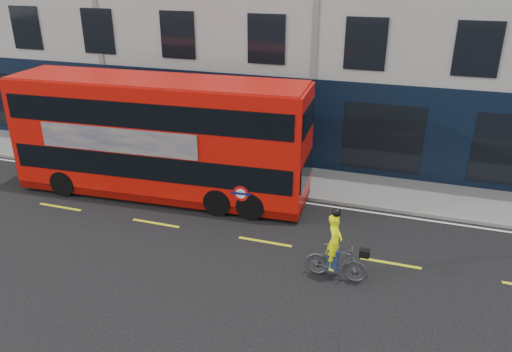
% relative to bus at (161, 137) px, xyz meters
% --- Properties ---
extents(ground, '(120.00, 120.00, 0.00)m').
position_rel_bus_xyz_m(ground, '(4.85, -3.80, -2.33)').
color(ground, black).
rests_on(ground, ground).
extents(pavement, '(60.00, 3.00, 0.12)m').
position_rel_bus_xyz_m(pavement, '(4.85, 2.70, -2.27)').
color(pavement, gray).
rests_on(pavement, ground).
extents(kerb, '(60.00, 0.12, 0.13)m').
position_rel_bus_xyz_m(kerb, '(4.85, 1.20, -2.27)').
color(kerb, gray).
rests_on(kerb, ground).
extents(road_edge_line, '(58.00, 0.10, 0.01)m').
position_rel_bus_xyz_m(road_edge_line, '(4.85, 0.90, -2.33)').
color(road_edge_line, silver).
rests_on(road_edge_line, ground).
extents(lane_dashes, '(58.00, 0.12, 0.01)m').
position_rel_bus_xyz_m(lane_dashes, '(4.85, -2.30, -2.33)').
color(lane_dashes, yellow).
rests_on(lane_dashes, ground).
extents(bus, '(11.41, 3.20, 4.55)m').
position_rel_bus_xyz_m(bus, '(0.00, 0.00, 0.00)').
color(bus, red).
rests_on(bus, ground).
extents(cyclist, '(1.83, 0.63, 2.24)m').
position_rel_bus_xyz_m(cyclist, '(7.36, -3.58, -1.59)').
color(cyclist, '#46484B').
rests_on(cyclist, ground).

